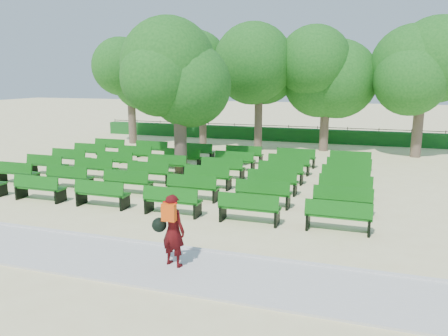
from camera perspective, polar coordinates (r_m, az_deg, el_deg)
name	(u,v)px	position (r m, az deg, el deg)	size (l,w,h in m)	color
ground	(203,188)	(17.83, -2.77, -2.57)	(120.00, 120.00, 0.00)	beige
paving	(98,257)	(11.56, -16.17, -11.10)	(30.00, 2.20, 0.06)	beige
curb	(122,240)	(12.45, -13.19, -9.16)	(30.00, 0.12, 0.10)	silver
hedge	(273,134)	(31.00, 6.48, 4.43)	(26.00, 0.70, 0.90)	#15541C
fence	(274,140)	(31.45, 6.61, 3.70)	(26.00, 0.10, 1.02)	black
tree_line	(260,149)	(27.20, 4.74, 2.46)	(21.80, 6.80, 7.04)	#1E611B
bench_array	(188,179)	(18.99, -4.77, -1.39)	(1.92, 0.64, 1.20)	#105B11
tree_among	(179,79)	(20.20, -5.88, 11.43)	(4.39, 4.39, 6.32)	brown
person	(172,229)	(10.35, -6.84, -7.93)	(0.86, 0.56, 1.74)	#40090B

